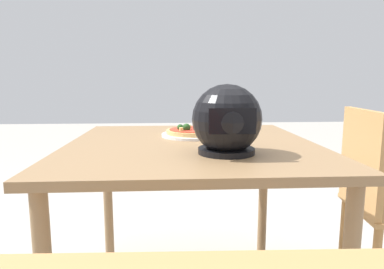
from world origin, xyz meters
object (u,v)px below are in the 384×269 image
(pizza, at_px, (193,131))
(motorcycle_helmet, at_px, (227,121))
(dining_table, at_px, (191,162))
(chair_side, at_px, (380,195))

(pizza, bearing_deg, motorcycle_helmet, 103.07)
(dining_table, relative_size, pizza, 4.46)
(dining_table, height_order, motorcycle_helmet, motorcycle_helmet)
(chair_side, bearing_deg, pizza, -7.86)
(dining_table, distance_m, motorcycle_helmet, 0.33)
(motorcycle_helmet, bearing_deg, chair_side, -159.97)
(dining_table, height_order, pizza, pizza)
(dining_table, bearing_deg, pizza, -96.46)
(dining_table, xyz_separation_m, pizza, (-0.02, -0.16, 0.11))
(pizza, distance_m, motorcycle_helmet, 0.41)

